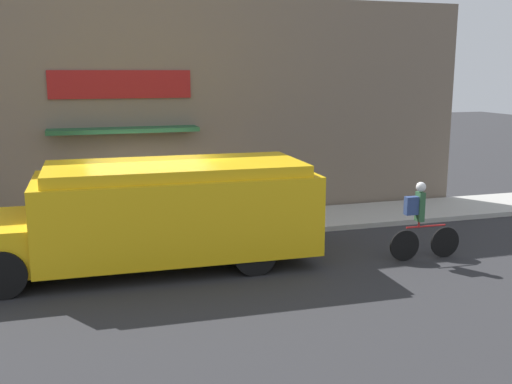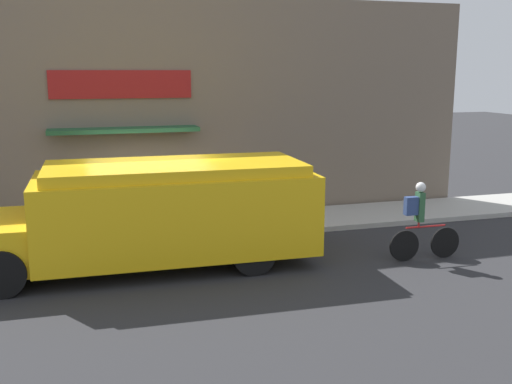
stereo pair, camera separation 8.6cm
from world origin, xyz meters
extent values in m
plane|color=#2B2B2D|center=(0.00, 0.00, 0.00)|extent=(70.00, 70.00, 0.00)
cube|color=#ADAAA3|center=(0.00, 1.04, 0.06)|extent=(28.00, 2.08, 0.12)
cube|color=#756656|center=(0.00, 2.24, 2.76)|extent=(17.61, 0.18, 5.51)
cube|color=maroon|center=(-0.34, 2.13, 3.40)|extent=(3.32, 0.05, 0.66)
cube|color=#235633|center=(-0.34, 1.81, 2.35)|extent=(3.48, 0.68, 0.10)
cube|color=yellow|center=(0.34, -1.37, 1.04)|extent=(5.26, 2.39, 1.50)
cube|color=yellow|center=(0.34, -1.37, 1.90)|extent=(4.84, 2.20, 0.21)
cube|color=red|center=(-1.07, 0.05, 1.12)|extent=(0.03, 0.44, 0.44)
cylinder|color=black|center=(-2.70, -0.32, 0.41)|extent=(0.83, 0.28, 0.82)
cylinder|color=black|center=(-2.75, -2.28, 0.41)|extent=(0.83, 0.28, 0.82)
cylinder|color=black|center=(1.63, -0.42, 0.41)|extent=(0.83, 0.28, 0.82)
cylinder|color=black|center=(1.59, -2.37, 0.41)|extent=(0.83, 0.28, 0.82)
cylinder|color=black|center=(5.59, -2.50, 0.31)|extent=(0.63, 0.06, 0.63)
cylinder|color=black|center=(4.68, -2.47, 0.31)|extent=(0.63, 0.06, 0.63)
cylinder|color=red|center=(5.13, -2.48, 0.68)|extent=(0.87, 0.06, 0.04)
cylinder|color=red|center=(4.97, -2.48, 0.74)|extent=(0.04, 0.04, 0.12)
cube|color=#2D5B38|center=(4.97, -2.48, 1.09)|extent=(0.13, 0.20, 0.58)
sphere|color=white|center=(4.97, -2.48, 1.48)|extent=(0.20, 0.20, 0.20)
cube|color=navy|center=(4.78, -2.48, 1.12)|extent=(0.26, 0.15, 0.36)
camera|label=1|loc=(-1.48, -12.53, 3.71)|focal=42.00mm
camera|label=2|loc=(-1.40, -12.55, 3.71)|focal=42.00mm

